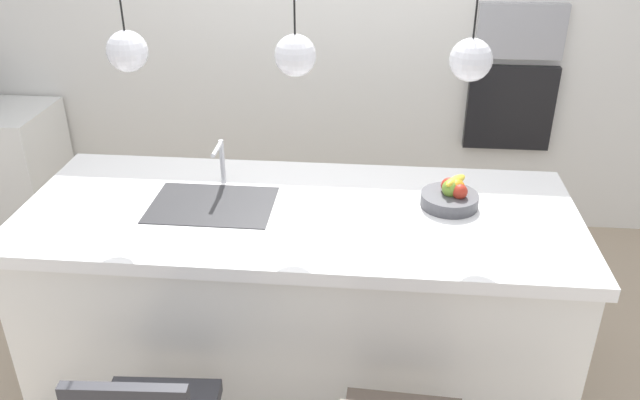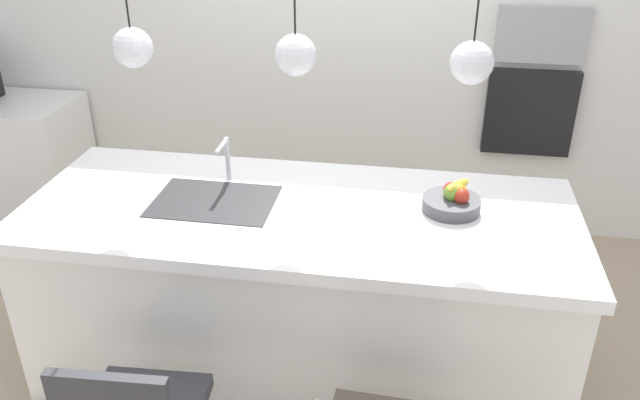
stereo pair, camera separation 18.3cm
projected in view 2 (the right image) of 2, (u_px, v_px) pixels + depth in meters
The scene contains 12 objects.
floor at pixel (301, 363), 3.36m from camera, with size 6.60×6.60×0.00m, color tan.
back_wall at pixel (346, 37), 4.19m from camera, with size 6.00×0.10×2.60m, color silver.
kitchen_island at pixel (300, 290), 3.14m from camera, with size 2.52×1.02×0.92m.
sink_basin at pixel (214, 202), 2.99m from camera, with size 0.56×0.40×0.02m, color #2D2D30.
faucet at pixel (226, 155), 3.11m from camera, with size 0.02×0.17×0.22m.
fruit_bowl at pixel (453, 200), 2.89m from camera, with size 0.26×0.26×0.14m.
side_counter at pixel (5, 158), 4.62m from camera, with size 1.10×0.60×0.86m, color white.
microwave at pixel (542, 34), 3.92m from camera, with size 0.54×0.08×0.34m, color #9E9EA3.
oven at pixel (529, 112), 4.15m from camera, with size 0.56×0.08×0.56m, color black.
pendant_light_left at pixel (132, 47), 2.70m from camera, with size 0.17×0.17×0.77m.
pendant_light_center at pixel (296, 54), 2.60m from camera, with size 0.17×0.17×0.77m.
pendant_light_right at pixel (472, 62), 2.50m from camera, with size 0.17×0.17×0.77m.
Camera 2 is at (0.52, -2.53, 2.31)m, focal length 36.32 mm.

